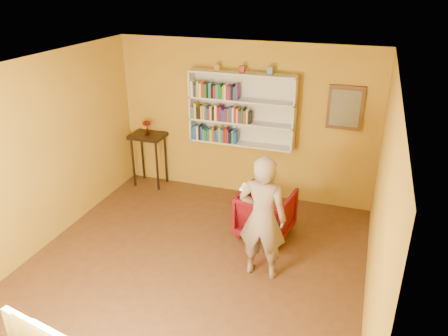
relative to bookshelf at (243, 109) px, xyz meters
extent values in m
cube|color=#4B2D18|center=(0.00, -2.41, -1.65)|extent=(5.30, 5.80, 0.12)
cube|color=#B18521|center=(0.00, 0.11, -0.24)|extent=(5.30, 0.04, 2.70)
cube|color=#B18521|center=(0.00, -4.93, -0.24)|extent=(5.30, 0.04, 2.70)
cube|color=#B18521|center=(-2.27, -2.41, -0.24)|extent=(0.04, 5.80, 2.70)
cube|color=#B18521|center=(2.27, -2.41, -0.24)|extent=(0.04, 5.80, 2.70)
cube|color=white|center=(0.00, -2.41, 1.14)|extent=(5.30, 5.80, 0.06)
cube|color=silver|center=(0.00, 0.07, 0.01)|extent=(1.80, 0.03, 1.20)
cube|color=silver|center=(-0.89, -0.06, 0.01)|extent=(0.03, 0.28, 1.20)
cube|color=silver|center=(0.89, -0.06, 0.01)|extent=(0.03, 0.28, 1.20)
cube|color=silver|center=(0.00, -0.06, -0.59)|extent=(1.80, 0.28, 0.03)
cube|color=silver|center=(0.00, -0.06, -0.21)|extent=(1.80, 0.28, 0.03)
cube|color=silver|center=(0.00, -0.06, 0.17)|extent=(1.80, 0.28, 0.03)
cube|color=silver|center=(0.00, -0.06, 0.61)|extent=(1.80, 0.28, 0.03)
cube|color=#204996|center=(-0.84, -0.10, -0.47)|extent=(0.04, 0.18, 0.23)
cube|color=#204996|center=(-0.80, -0.12, -0.45)|extent=(0.04, 0.15, 0.25)
cube|color=silver|center=(-0.76, -0.10, -0.46)|extent=(0.04, 0.17, 0.24)
cube|color=black|center=(-0.72, -0.12, -0.45)|extent=(0.03, 0.15, 0.26)
cube|color=#204996|center=(-0.68, -0.10, -0.46)|extent=(0.03, 0.18, 0.24)
cube|color=teal|center=(-0.64, -0.10, -0.48)|extent=(0.03, 0.18, 0.20)
cube|color=#176B23|center=(-0.60, -0.11, -0.48)|extent=(0.04, 0.17, 0.19)
cube|color=#204996|center=(-0.56, -0.10, -0.48)|extent=(0.04, 0.17, 0.21)
cube|color=gold|center=(-0.51, -0.11, -0.47)|extent=(0.04, 0.16, 0.21)
cube|color=brown|center=(-0.47, -0.12, -0.45)|extent=(0.03, 0.15, 0.26)
cube|color=#204996|center=(-0.44, -0.10, -0.48)|extent=(0.02, 0.19, 0.20)
cube|color=#204996|center=(-0.40, -0.10, -0.47)|extent=(0.04, 0.18, 0.22)
cube|color=gold|center=(-0.36, -0.10, -0.45)|extent=(0.03, 0.18, 0.27)
cube|color=teal|center=(-0.32, -0.10, -0.47)|extent=(0.04, 0.18, 0.23)
cube|color=maroon|center=(-0.27, -0.10, -0.46)|extent=(0.03, 0.17, 0.24)
cube|color=maroon|center=(-0.24, -0.11, -0.45)|extent=(0.03, 0.16, 0.27)
cube|color=#47246C|center=(-0.20, -0.11, -0.46)|extent=(0.03, 0.16, 0.23)
cube|color=black|center=(-0.16, -0.10, -0.48)|extent=(0.04, 0.18, 0.20)
cube|color=teal|center=(-0.12, -0.10, -0.46)|extent=(0.03, 0.18, 0.24)
cube|color=#204996|center=(-0.08, -0.12, -0.47)|extent=(0.04, 0.15, 0.22)
cube|color=teal|center=(-0.84, -0.10, -0.10)|extent=(0.04, 0.18, 0.20)
cube|color=gold|center=(-0.79, -0.10, -0.07)|extent=(0.04, 0.17, 0.27)
cube|color=black|center=(-0.75, -0.11, -0.10)|extent=(0.03, 0.16, 0.21)
cube|color=black|center=(-0.71, -0.12, -0.08)|extent=(0.04, 0.14, 0.23)
cube|color=gold|center=(-0.67, -0.10, -0.08)|extent=(0.04, 0.18, 0.23)
cube|color=gold|center=(-0.63, -0.11, -0.08)|extent=(0.03, 0.16, 0.24)
cube|color=#204996|center=(-0.60, -0.10, -0.09)|extent=(0.04, 0.18, 0.23)
cube|color=#47246C|center=(-0.55, -0.12, -0.10)|extent=(0.04, 0.15, 0.20)
cube|color=gold|center=(-0.51, -0.12, -0.08)|extent=(0.04, 0.15, 0.24)
cube|color=black|center=(-0.47, -0.10, -0.10)|extent=(0.04, 0.17, 0.20)
cube|color=silver|center=(-0.42, -0.11, -0.07)|extent=(0.04, 0.16, 0.27)
cube|color=maroon|center=(-0.38, -0.10, -0.08)|extent=(0.04, 0.19, 0.24)
cube|color=#47246C|center=(-0.34, -0.10, -0.08)|extent=(0.02, 0.19, 0.25)
cube|color=#47246C|center=(-0.31, -0.10, -0.10)|extent=(0.03, 0.18, 0.20)
cube|color=#204996|center=(-0.28, -0.10, -0.10)|extent=(0.02, 0.18, 0.19)
cube|color=#47246C|center=(-0.24, -0.11, -0.09)|extent=(0.04, 0.15, 0.22)
cube|color=brown|center=(-0.20, -0.10, -0.09)|extent=(0.04, 0.17, 0.23)
cube|color=#204996|center=(-0.15, -0.11, -0.07)|extent=(0.04, 0.16, 0.25)
cube|color=silver|center=(-0.12, -0.10, -0.07)|extent=(0.03, 0.18, 0.25)
cube|color=maroon|center=(-0.08, -0.11, -0.08)|extent=(0.03, 0.17, 0.25)
cube|color=gold|center=(-0.04, -0.11, -0.08)|extent=(0.03, 0.15, 0.24)
cube|color=#47246C|center=(0.00, -0.12, -0.09)|extent=(0.04, 0.15, 0.21)
cube|color=#176B23|center=(0.04, -0.10, -0.08)|extent=(0.03, 0.19, 0.25)
cube|color=brown|center=(0.09, -0.10, -0.09)|extent=(0.04, 0.17, 0.22)
cube|color=silver|center=(0.13, -0.12, -0.08)|extent=(0.02, 0.15, 0.25)
cube|color=black|center=(0.16, -0.11, -0.10)|extent=(0.03, 0.17, 0.20)
cube|color=silver|center=(-0.84, -0.10, 0.31)|extent=(0.04, 0.17, 0.26)
cube|color=#47246C|center=(-0.80, -0.11, 0.28)|extent=(0.03, 0.16, 0.20)
cube|color=#176B23|center=(-0.77, -0.10, 0.30)|extent=(0.02, 0.17, 0.23)
cube|color=gold|center=(-0.74, -0.11, 0.31)|extent=(0.03, 0.15, 0.27)
cube|color=silver|center=(-0.69, -0.11, 0.30)|extent=(0.04, 0.16, 0.23)
cube|color=maroon|center=(-0.65, -0.11, 0.31)|extent=(0.04, 0.17, 0.25)
cube|color=#176B23|center=(-0.60, -0.10, 0.29)|extent=(0.04, 0.18, 0.23)
cube|color=black|center=(-0.56, -0.12, 0.30)|extent=(0.03, 0.14, 0.24)
cube|color=teal|center=(-0.52, -0.11, 0.31)|extent=(0.04, 0.16, 0.26)
cube|color=black|center=(-0.48, -0.11, 0.28)|extent=(0.03, 0.15, 0.20)
cube|color=maroon|center=(-0.44, -0.11, 0.29)|extent=(0.04, 0.16, 0.22)
cube|color=teal|center=(-0.39, -0.12, 0.30)|extent=(0.04, 0.14, 0.23)
cube|color=#176B23|center=(-0.35, -0.11, 0.30)|extent=(0.03, 0.17, 0.24)
cube|color=#176B23|center=(-0.31, -0.11, 0.28)|extent=(0.03, 0.16, 0.20)
cube|color=gold|center=(-0.28, -0.11, 0.29)|extent=(0.03, 0.16, 0.23)
cube|color=silver|center=(-0.25, -0.10, 0.30)|extent=(0.03, 0.18, 0.24)
cube|color=maroon|center=(-0.22, -0.11, 0.29)|extent=(0.04, 0.17, 0.23)
cube|color=#47246C|center=(-0.17, -0.12, 0.29)|extent=(0.03, 0.14, 0.22)
cube|color=black|center=(-0.13, -0.10, 0.30)|extent=(0.04, 0.17, 0.24)
cube|color=#204996|center=(-0.10, -0.12, 0.29)|extent=(0.03, 0.14, 0.22)
cube|color=#47246C|center=(-0.06, -0.10, 0.31)|extent=(0.04, 0.18, 0.27)
cube|color=#A77A2F|center=(-0.43, -0.06, 0.67)|extent=(0.08, 0.08, 0.11)
cube|color=maroon|center=(0.00, -0.06, 0.67)|extent=(0.08, 0.08, 0.11)
cube|color=slate|center=(0.46, -0.06, 0.68)|extent=(0.09, 0.09, 0.12)
cube|color=#523117|center=(1.65, 0.06, 0.16)|extent=(0.55, 0.04, 0.70)
cube|color=gray|center=(1.65, 0.03, 0.16)|extent=(0.45, 0.02, 0.58)
cylinder|color=black|center=(-1.99, -0.34, -1.13)|extent=(0.04, 0.04, 0.93)
cylinder|color=black|center=(-1.50, -0.34, -1.13)|extent=(0.04, 0.04, 0.93)
cylinder|color=black|center=(-1.99, 0.02, -1.13)|extent=(0.04, 0.04, 0.93)
cylinder|color=black|center=(-1.50, 0.02, -1.13)|extent=(0.04, 0.04, 0.93)
cube|color=black|center=(-1.74, -0.16, -0.63)|extent=(0.61, 0.47, 0.07)
cylinder|color=maroon|center=(-1.74, -0.16, -0.58)|extent=(0.11, 0.11, 0.02)
cylinder|color=maroon|center=(-1.74, -0.16, -0.51)|extent=(0.03, 0.03, 0.14)
ellipsoid|color=maroon|center=(-1.74, -0.16, -0.39)|extent=(0.15, 0.15, 0.10)
cylinder|color=beige|center=(-1.67, -0.16, -0.39)|extent=(0.01, 0.01, 0.11)
cylinder|color=beige|center=(-1.68, -0.12, -0.39)|extent=(0.01, 0.01, 0.11)
cylinder|color=beige|center=(-1.71, -0.09, -0.39)|extent=(0.01, 0.01, 0.11)
cylinder|color=beige|center=(-1.75, -0.09, -0.39)|extent=(0.01, 0.01, 0.11)
cylinder|color=beige|center=(-1.79, -0.10, -0.39)|extent=(0.01, 0.01, 0.11)
cylinder|color=beige|center=(-1.81, -0.14, -0.39)|extent=(0.01, 0.01, 0.11)
cylinder|color=beige|center=(-1.81, -0.18, -0.39)|extent=(0.01, 0.01, 0.11)
cylinder|color=beige|center=(-1.79, -0.22, -0.39)|extent=(0.01, 0.01, 0.11)
cylinder|color=beige|center=(-1.75, -0.23, -0.39)|extent=(0.01, 0.01, 0.11)
cylinder|color=beige|center=(-1.71, -0.23, -0.39)|extent=(0.01, 0.01, 0.11)
cylinder|color=beige|center=(-1.68, -0.20, -0.39)|extent=(0.01, 0.01, 0.11)
imported|color=#4F0510|center=(0.73, -1.15, -1.24)|extent=(0.87, 0.89, 0.72)
imported|color=#7B6B5A|center=(0.91, -2.13, -0.75)|extent=(0.62, 0.41, 1.69)
cube|color=white|center=(0.73, -2.43, -0.19)|extent=(0.04, 0.15, 0.04)
camera|label=1|loc=(1.99, -6.79, 2.08)|focal=35.00mm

